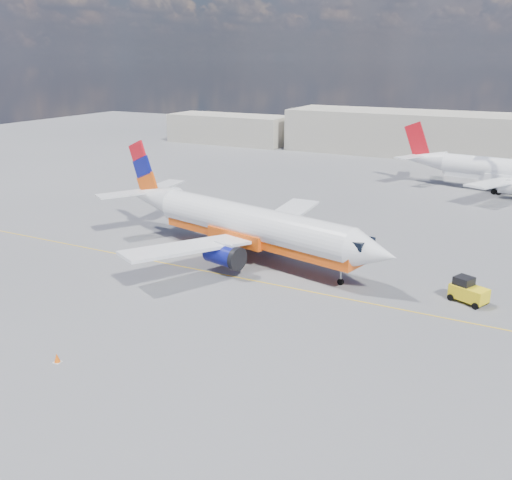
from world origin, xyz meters
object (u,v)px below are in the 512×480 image
at_px(gse_tug, 468,291).
at_px(traffic_cone, 57,358).
at_px(main_jet, 244,224).
at_px(second_jet, 509,171).

relative_size(gse_tug, traffic_cone, 5.01).
bearing_deg(main_jet, gse_tug, 9.62).
bearing_deg(second_jet, gse_tug, -81.71).
xyz_separation_m(second_jet, traffic_cone, (-20.01, -62.46, -2.68)).
bearing_deg(main_jet, second_jet, 77.35).
height_order(main_jet, gse_tug, main_jet).
height_order(second_jet, gse_tug, second_jet).
bearing_deg(gse_tug, second_jet, 114.62).
relative_size(main_jet, gse_tug, 10.49).
bearing_deg(second_jet, traffic_cone, -100.57).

